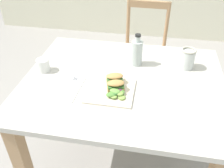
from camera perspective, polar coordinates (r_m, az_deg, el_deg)
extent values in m
plane|color=gray|center=(1.94, -1.00, -16.58)|extent=(8.71, 8.71, 0.00)
cube|color=#BCB7AD|center=(1.40, 2.60, 0.36)|extent=(1.12, 0.92, 0.03)
cube|color=tan|center=(1.53, -19.46, -17.62)|extent=(0.07, 0.07, 0.71)
cube|color=tan|center=(2.02, -9.86, -0.42)|extent=(0.07, 0.07, 0.71)
cube|color=tan|center=(1.96, 18.30, -3.45)|extent=(0.07, 0.07, 0.71)
cylinder|color=tan|center=(2.25, 2.07, -0.11)|extent=(0.03, 0.03, 0.43)
cylinder|color=tan|center=(2.23, 10.70, -1.14)|extent=(0.03, 0.03, 0.43)
cylinder|color=tan|center=(2.53, 3.40, 4.34)|extent=(0.03, 0.03, 0.43)
cylinder|color=tan|center=(2.51, 11.09, 3.45)|extent=(0.03, 0.03, 0.43)
cube|color=tan|center=(2.25, 7.23, 6.51)|extent=(0.41, 0.41, 0.02)
cylinder|color=tan|center=(2.34, 3.83, 13.80)|extent=(0.03, 0.03, 0.42)
cylinder|color=tan|center=(2.32, 12.38, 12.88)|extent=(0.03, 0.03, 0.42)
cube|color=tan|center=(2.26, 8.49, 17.59)|extent=(0.36, 0.04, 0.06)
cube|color=beige|center=(1.30, -0.32, -1.55)|extent=(0.24, 0.24, 0.01)
cube|color=tan|center=(1.29, 0.85, -0.97)|extent=(0.10, 0.07, 0.02)
cube|color=#3D7033|center=(1.29, 0.83, -0.24)|extent=(0.10, 0.08, 0.01)
ellipsoid|color=tan|center=(1.27, 0.86, 0.22)|extent=(0.10, 0.08, 0.02)
cube|color=tan|center=(1.35, 0.63, 0.67)|extent=(0.10, 0.07, 0.02)
cube|color=#3D7033|center=(1.34, 0.61, 1.37)|extent=(0.10, 0.08, 0.01)
ellipsoid|color=tan|center=(1.33, 0.64, 1.84)|extent=(0.10, 0.08, 0.02)
ellipsoid|color=#84A84C|center=(1.24, 2.24, -3.06)|extent=(0.04, 0.05, 0.01)
ellipsoid|color=#602D47|center=(1.29, 1.00, -1.08)|extent=(0.07, 0.07, 0.02)
ellipsoid|color=#84A84C|center=(1.25, 1.77, -2.17)|extent=(0.05, 0.05, 0.01)
ellipsoid|color=#518438|center=(1.26, 1.99, -1.90)|extent=(0.04, 0.05, 0.01)
ellipsoid|color=#602D47|center=(1.27, 1.72, -1.37)|extent=(0.04, 0.05, 0.02)
ellipsoid|color=#518438|center=(1.25, -0.08, -2.37)|extent=(0.07, 0.06, 0.02)
ellipsoid|color=#6B9E47|center=(1.28, 0.96, -1.04)|extent=(0.06, 0.05, 0.02)
ellipsoid|color=#84A84C|center=(1.24, 0.33, -2.75)|extent=(0.06, 0.06, 0.01)
ellipsoid|color=#518438|center=(1.25, 0.74, -1.73)|extent=(0.05, 0.04, 0.01)
ellipsoid|color=#6B9E47|center=(1.25, 0.70, -1.62)|extent=(0.06, 0.05, 0.02)
ellipsoid|color=#3D7033|center=(1.25, 0.79, -1.81)|extent=(0.06, 0.06, 0.01)
cube|color=white|center=(1.35, -9.33, -0.80)|extent=(0.11, 0.24, 0.00)
cube|color=silver|center=(1.33, -9.64, -1.25)|extent=(0.01, 0.14, 0.00)
cube|color=silver|center=(1.40, -8.45, 1.00)|extent=(0.03, 0.05, 0.00)
cube|color=#38383D|center=(1.40, -8.06, 1.19)|extent=(0.00, 0.03, 0.00)
cube|color=#38383D|center=(1.40, -8.37, 1.22)|extent=(0.00, 0.03, 0.00)
cube|color=#38383D|center=(1.41, -8.68, 1.26)|extent=(0.00, 0.03, 0.00)
cylinder|color=black|center=(1.51, 5.65, 6.27)|extent=(0.06, 0.06, 0.11)
cylinder|color=#B2BCB7|center=(1.50, 5.70, 7.02)|extent=(0.07, 0.07, 0.15)
cylinder|color=#B2BCB7|center=(1.46, 5.91, 10.18)|extent=(0.03, 0.03, 0.03)
cylinder|color=black|center=(1.45, 5.97, 10.99)|extent=(0.03, 0.03, 0.01)
cylinder|color=#C67528|center=(1.54, 16.73, 5.04)|extent=(0.08, 0.08, 0.09)
cylinder|color=silver|center=(1.54, 16.80, 5.39)|extent=(0.09, 0.09, 0.11)
torus|color=#B7B29E|center=(1.51, 17.19, 7.39)|extent=(0.09, 0.09, 0.01)
cylinder|color=white|center=(1.50, -15.42, 4.18)|extent=(0.07, 0.07, 0.08)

